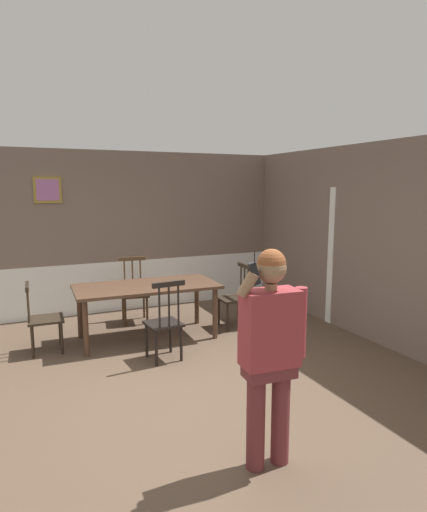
{
  "coord_description": "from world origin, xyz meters",
  "views": [
    {
      "loc": [
        -1.32,
        -4.16,
        2.1
      ],
      "look_at": [
        0.27,
        -0.62,
        1.48
      ],
      "focal_mm": 30.53,
      "sensor_mm": 36.0,
      "label": 1
    }
  ],
  "objects_px": {
    "chair_by_doorway": "(134,292)",
    "person_figure": "(271,344)",
    "chair_at_table_head": "(43,318)",
    "dining_table": "(147,291)",
    "chair_opposite_corner": "(235,297)",
    "chair_near_window": "(165,322)"
  },
  "relations": [
    {
      "from": "dining_table",
      "to": "chair_by_doorway",
      "type": "bearing_deg",
      "value": 88.02
    },
    {
      "from": "chair_near_window",
      "to": "chair_at_table_head",
      "type": "distance_m",
      "value": 1.61
    },
    {
      "from": "chair_near_window",
      "to": "chair_at_table_head",
      "type": "height_order",
      "value": "chair_near_window"
    },
    {
      "from": "chair_by_doorway",
      "to": "person_figure",
      "type": "bearing_deg",
      "value": 97.54
    },
    {
      "from": "dining_table",
      "to": "person_figure",
      "type": "xyz_separation_m",
      "value": [
        0.07,
        -3.13,
        0.28
      ]
    },
    {
      "from": "chair_near_window",
      "to": "chair_by_doorway",
      "type": "distance_m",
      "value": 1.71
    },
    {
      "from": "chair_by_doorway",
      "to": "chair_opposite_corner",
      "type": "xyz_separation_m",
      "value": [
        1.33,
        -0.9,
        -0.01
      ]
    },
    {
      "from": "chair_at_table_head",
      "to": "chair_opposite_corner",
      "type": "relative_size",
      "value": 0.95
    },
    {
      "from": "chair_by_doorway",
      "to": "chair_opposite_corner",
      "type": "height_order",
      "value": "chair_by_doorway"
    },
    {
      "from": "chair_by_doorway",
      "to": "chair_opposite_corner",
      "type": "relative_size",
      "value": 1.05
    },
    {
      "from": "chair_near_window",
      "to": "chair_by_doorway",
      "type": "xyz_separation_m",
      "value": [
        0.05,
        1.71,
        -0.01
      ]
    },
    {
      "from": "chair_opposite_corner",
      "to": "person_figure",
      "type": "relative_size",
      "value": 0.57
    },
    {
      "from": "chair_by_doorway",
      "to": "chair_at_table_head",
      "type": "distance_m",
      "value": 1.61
    },
    {
      "from": "chair_by_doorway",
      "to": "chair_at_table_head",
      "type": "relative_size",
      "value": 1.11
    },
    {
      "from": "chair_near_window",
      "to": "chair_opposite_corner",
      "type": "bearing_deg",
      "value": 25.42
    },
    {
      "from": "dining_table",
      "to": "chair_near_window",
      "type": "height_order",
      "value": "chair_near_window"
    },
    {
      "from": "dining_table",
      "to": "chair_by_doorway",
      "type": "height_order",
      "value": "chair_by_doorway"
    },
    {
      "from": "chair_at_table_head",
      "to": "dining_table",
      "type": "bearing_deg",
      "value": 89.76
    },
    {
      "from": "dining_table",
      "to": "chair_by_doorway",
      "type": "distance_m",
      "value": 0.88
    },
    {
      "from": "person_figure",
      "to": "dining_table",
      "type": "bearing_deg",
      "value": -84.91
    },
    {
      "from": "chair_by_doorway",
      "to": "chair_opposite_corner",
      "type": "bearing_deg",
      "value": 153.0
    },
    {
      "from": "chair_near_window",
      "to": "chair_opposite_corner",
      "type": "distance_m",
      "value": 1.6
    }
  ]
}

